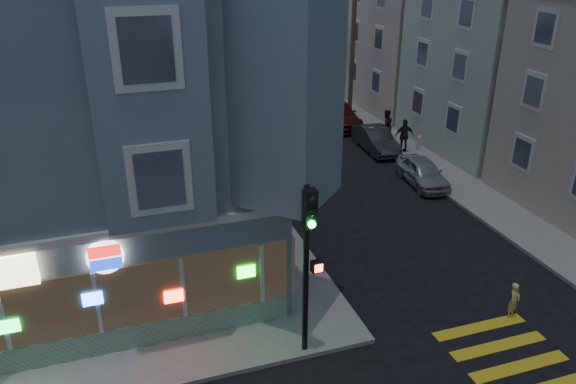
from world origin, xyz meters
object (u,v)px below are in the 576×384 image
utility_pole (353,47)px  parked_car_b (376,139)px  running_child (514,300)px  parked_car_c (338,114)px  street_tree_near (321,45)px  street_tree_far (288,30)px  pedestrian_b (404,136)px  pedestrian_a (386,126)px  parked_car_d (285,99)px  traffic_signal (309,246)px  fire_hydrant (419,142)px  parked_car_a (423,172)px

utility_pole → parked_car_b: size_ratio=2.17×
running_child → parked_car_c: (2.73, 20.84, 0.12)m
street_tree_near → street_tree_far: size_ratio=1.00×
running_child → pedestrian_b: 15.19m
street_tree_near → pedestrian_a: (-0.42, -11.65, -2.82)m
running_child → parked_car_d: (0.78, 26.04, -0.03)m
parked_car_b → traffic_signal: bearing=-119.9°
utility_pole → traffic_signal: (-11.16, -21.83, -1.07)m
fire_hydrant → utility_pole: bearing=97.6°
utility_pole → pedestrian_b: utility_pole is taller
parked_car_c → parked_car_d: bearing=115.4°
running_child → parked_car_a: 10.83m
utility_pole → parked_car_d: (-3.40, 3.84, -4.19)m
street_tree_far → parked_car_b: bearing=-94.2°
street_tree_near → utility_pole: bearing=-91.9°
traffic_signal → fire_hydrant: bearing=46.0°
street_tree_near → traffic_signal: bearing=-112.2°
parked_car_a → parked_car_c: bearing=96.5°
utility_pole → pedestrian_b: bearing=-90.4°
utility_pole → parked_car_b: bearing=-101.2°
fire_hydrant → running_child: bearing=-109.4°
parked_car_b → parked_car_a: bearing=-87.0°
street_tree_far → pedestrian_a: size_ratio=2.74×
parked_car_b → parked_car_d: (-2.10, 10.40, -0.08)m
street_tree_near → parked_car_d: street_tree_near is taller
pedestrian_a → parked_car_d: (-3.18, 9.49, -0.52)m
pedestrian_a → parked_car_b: size_ratio=0.47×
parked_car_b → parked_car_d: parked_car_b is taller
parked_car_c → fire_hydrant: size_ratio=6.31×
pedestrian_b → traffic_signal: size_ratio=0.36×
utility_pole → traffic_signal: 24.54m
running_child → fire_hydrant: bearing=47.8°
running_child → parked_car_a: bearing=51.8°
parked_car_a → parked_car_b: bearing=95.7°
running_child → parked_car_d: 26.05m
parked_car_b → parked_car_c: parked_car_c is taller
parked_car_a → parked_car_b: (0.00, 5.20, 0.03)m
street_tree_far → pedestrian_b: size_ratio=2.79×
utility_pole → parked_car_c: (-1.45, -1.36, -4.05)m
running_child → fire_hydrant: running_child is taller
pedestrian_b → parked_car_d: pedestrian_b is taller
utility_pole → parked_car_b: 7.85m
parked_car_a → parked_car_d: (-2.10, 15.60, -0.05)m
parked_car_d → utility_pole: bearing=-44.2°
street_tree_far → parked_car_a: 26.01m
traffic_signal → parked_car_d: bearing=69.4°
street_tree_far → traffic_signal: street_tree_far is taller
street_tree_near → running_child: street_tree_near is taller
street_tree_far → parked_car_d: street_tree_far is taller
street_tree_far → running_child: 36.61m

